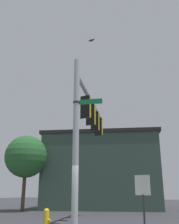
% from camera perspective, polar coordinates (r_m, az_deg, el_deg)
% --- Properties ---
extents(signal_pole, '(0.26, 0.26, 7.25)m').
position_cam_1_polar(signal_pole, '(10.60, -3.09, -5.87)').
color(signal_pole, '#ADB2B7').
rests_on(signal_pole, ground).
extents(mast_arm, '(2.64, 7.35, 0.21)m').
position_cam_1_polar(mast_arm, '(14.99, 0.60, 2.00)').
color(mast_arm, '#ADB2B7').
extents(traffic_light_nearest_pole, '(0.54, 0.49, 1.31)m').
position_cam_1_polar(traffic_light_nearest_pole, '(13.23, -0.61, 0.97)').
color(traffic_light_nearest_pole, black).
extents(traffic_light_mid_inner, '(0.54, 0.49, 1.31)m').
position_cam_1_polar(traffic_light_mid_inner, '(14.58, 0.52, -0.77)').
color(traffic_light_mid_inner, black).
extents(traffic_light_mid_outer, '(0.54, 0.49, 1.31)m').
position_cam_1_polar(traffic_light_mid_outer, '(15.96, 1.46, -2.22)').
color(traffic_light_mid_outer, black).
extents(traffic_light_arm_end, '(0.54, 0.49, 1.31)m').
position_cam_1_polar(traffic_light_arm_end, '(17.34, 2.24, -3.43)').
color(traffic_light_arm_end, black).
extents(street_name_sign, '(1.23, 0.53, 0.22)m').
position_cam_1_polar(street_name_sign, '(10.95, -1.37, 2.24)').
color(street_name_sign, '#147238').
extents(bird_flying, '(0.30, 0.22, 0.08)m').
position_cam_1_polar(bird_flying, '(12.60, 0.46, 15.78)').
color(bird_flying, black).
extents(storefront_building, '(11.47, 9.11, 6.50)m').
position_cam_1_polar(storefront_building, '(23.42, 2.70, -12.98)').
color(storefront_building, '#33473D').
rests_on(storefront_building, ground).
extents(tree_by_storefront, '(3.43, 3.43, 5.94)m').
position_cam_1_polar(tree_by_storefront, '(21.80, -14.04, -9.68)').
color(tree_by_storefront, '#4C3823').
rests_on(tree_by_storefront, ground).
extents(fire_hydrant, '(0.35, 0.24, 0.82)m').
position_cam_1_polar(fire_hydrant, '(11.74, -9.68, -22.50)').
color(fire_hydrant, yellow).
rests_on(fire_hydrant, ground).
extents(historical_marker, '(0.60, 0.08, 2.13)m').
position_cam_1_polar(historical_marker, '(10.55, 11.91, -17.62)').
color(historical_marker, '#333333').
rests_on(historical_marker, ground).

